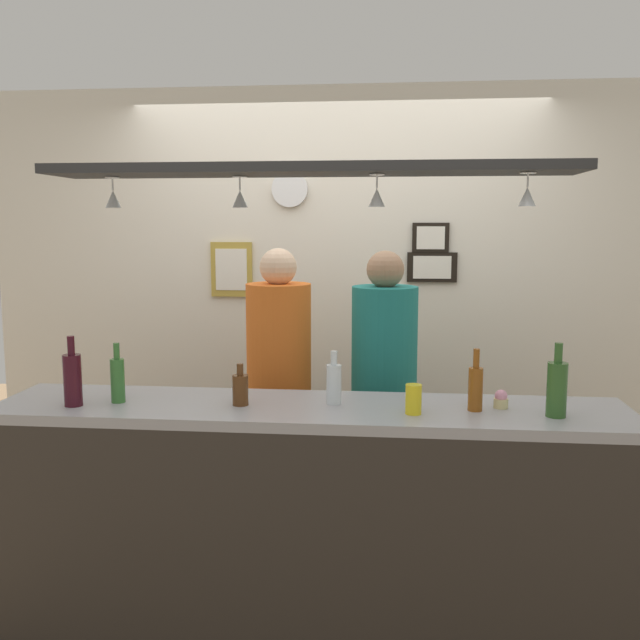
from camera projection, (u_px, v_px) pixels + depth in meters
ground_plane at (318, 585)px, 3.45m from camera, size 8.00×8.00×0.00m
back_wall at (337, 300)px, 4.36m from camera, size 4.40×0.06×2.60m
bar_counter at (305, 492)px, 2.86m from camera, size 2.70×0.55×1.01m
overhead_glass_rack at (310, 169)px, 2.88m from camera, size 2.20×0.36×0.04m
hanging_wineglass_far_left at (113, 198)px, 3.04m from camera, size 0.07×0.07×0.13m
hanging_wineglass_left at (240, 198)px, 3.00m from camera, size 0.07×0.07×0.13m
hanging_wineglass_center_left at (377, 196)px, 2.85m from camera, size 0.07×0.07×0.13m
hanging_wineglass_center at (527, 196)px, 2.76m from camera, size 0.07×0.07×0.13m
person_left_orange_shirt at (279, 373)px, 3.68m from camera, size 0.34×0.34×1.65m
person_right_teal_shirt at (384, 376)px, 3.63m from camera, size 0.34×0.34×1.64m
bottle_beer_green_import at (118, 379)px, 3.01m from camera, size 0.06×0.06×0.26m
bottle_soda_clear at (334, 383)px, 2.98m from camera, size 0.06×0.06×0.23m
bottle_beer_amber_tall at (476, 387)px, 2.87m from camera, size 0.06×0.06×0.26m
bottle_beer_brown_stubby at (240, 389)px, 2.96m from camera, size 0.07×0.07×0.18m
bottle_champagne_green at (557, 388)px, 2.78m from camera, size 0.08×0.08×0.30m
bottle_wine_dark_red at (73, 378)px, 2.95m from camera, size 0.08×0.08×0.30m
drink_can at (413, 399)px, 2.83m from camera, size 0.07×0.07×0.12m
cupcake at (501, 400)px, 2.92m from camera, size 0.06×0.06×0.08m
picture_frame_caricature at (232, 269)px, 4.36m from camera, size 0.26×0.02×0.34m
picture_frame_lower_pair at (432, 267)px, 4.22m from camera, size 0.30×0.02×0.18m
picture_frame_upper_small at (431, 238)px, 4.20m from camera, size 0.22×0.02×0.18m
wall_clock at (290, 189)px, 4.24m from camera, size 0.22×0.03×0.22m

